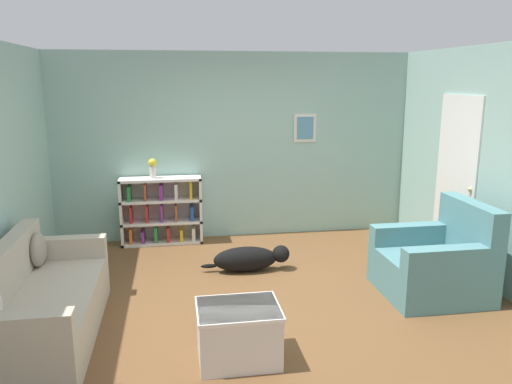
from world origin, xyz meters
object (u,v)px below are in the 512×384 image
(recliner_chair, at_px, (437,263))
(dog, at_px, (250,259))
(coffee_table, at_px, (238,332))
(vase, at_px, (153,167))
(bookshelf, at_px, (162,211))
(couch, at_px, (40,306))

(recliner_chair, xyz_separation_m, dog, (-1.85, 0.94, -0.18))
(recliner_chair, height_order, coffee_table, recliner_chair)
(vase, bearing_deg, recliner_chair, -36.10)
(bookshelf, distance_m, vase, 0.63)
(recliner_chair, distance_m, coffee_table, 2.42)
(bookshelf, height_order, dog, bookshelf)
(recliner_chair, bearing_deg, dog, 153.02)
(recliner_chair, distance_m, dog, 2.09)
(bookshelf, relative_size, recliner_chair, 1.09)
(dog, xyz_separation_m, vase, (-1.13, 1.23, 0.92))
(coffee_table, relative_size, vase, 2.50)
(bookshelf, bearing_deg, dog, -50.40)
(couch, xyz_separation_m, coffee_table, (1.66, -0.61, -0.07))
(recliner_chair, bearing_deg, bookshelf, 142.76)
(dog, bearing_deg, couch, -147.99)
(couch, bearing_deg, bookshelf, 68.47)
(vase, bearing_deg, dog, -47.45)
(bookshelf, height_order, coffee_table, bookshelf)
(couch, relative_size, coffee_table, 2.86)
(recliner_chair, bearing_deg, couch, -175.19)
(recliner_chair, relative_size, coffee_table, 1.51)
(bookshelf, bearing_deg, recliner_chair, -37.24)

